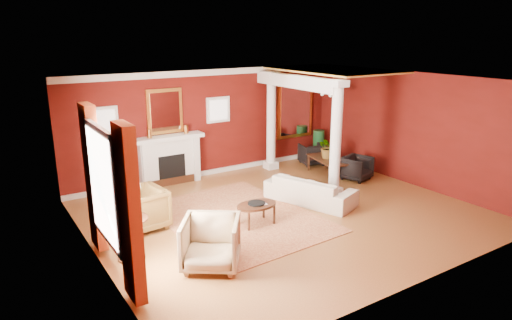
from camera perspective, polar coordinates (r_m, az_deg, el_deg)
ground at (r=10.14m, az=3.58°, el=-6.66°), size 8.00×8.00×0.00m
room_shell at (r=9.56m, az=3.79°, el=4.59°), size 8.04×7.04×2.92m
fireplace at (r=12.10m, az=-10.77°, el=0.04°), size 1.85×0.42×1.29m
overmantel_mirror at (r=11.95m, az=-11.33°, el=5.99°), size 0.95×0.07×1.15m
flank_window_left at (r=11.51m, az=-18.51°, el=4.62°), size 0.70×0.07×0.70m
flank_window_right at (r=12.62m, az=-4.75°, el=6.29°), size 0.70×0.07×0.70m
left_window at (r=7.53m, az=-17.97°, el=-3.92°), size 0.21×2.55×2.60m
column_front at (r=10.97m, az=9.96°, el=2.69°), size 0.36×0.36×2.80m
column_back at (r=13.04m, az=1.91°, el=4.97°), size 0.36×0.36×2.80m
header_beam at (r=11.98m, az=5.00°, el=9.74°), size 0.30×3.20×0.32m
amber_ceiling at (r=12.58m, az=9.68°, el=11.01°), size 2.30×3.40×0.04m
dining_mirror at (r=14.07m, az=4.90°, el=6.23°), size 1.30×0.07×1.70m
chandelier at (r=12.72m, az=9.56°, el=8.24°), size 0.60×0.62×0.75m
crown_trim at (r=12.37m, az=-5.88°, el=10.83°), size 8.00×0.08×0.16m
base_trim at (r=12.90m, az=-5.54°, el=-1.47°), size 8.00×0.08×0.12m
rug at (r=9.90m, az=-2.22°, el=-7.18°), size 3.13×4.05×0.02m
sofa at (r=10.69m, az=6.80°, el=-3.21°), size 1.30×2.18×0.82m
armchair_leopard at (r=9.48m, az=-14.23°, el=-5.74°), size 0.95×1.00×0.93m
armchair_stripe at (r=7.81m, az=-5.67°, el=-10.00°), size 1.26×1.25×0.96m
coffee_table at (r=9.42m, az=0.07°, el=-5.79°), size 0.88×0.88×0.45m
coffee_book at (r=9.34m, az=0.22°, el=-4.91°), size 0.17×0.04×0.23m
side_table at (r=8.08m, az=-15.82°, el=-4.64°), size 0.66×0.66×1.65m
dining_table at (r=12.78m, az=9.28°, el=-0.24°), size 0.77×1.46×0.78m
dining_chair_near at (r=12.56m, az=12.49°, el=-0.86°), size 0.84×0.81×0.71m
dining_chair_far at (r=13.80m, az=7.01°, el=0.86°), size 0.81×0.78×0.69m
green_urn at (r=14.34m, az=7.80°, el=1.50°), size 0.39×0.39×0.94m
potted_plant at (r=12.64m, az=9.07°, el=2.58°), size 0.68×0.73×0.50m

